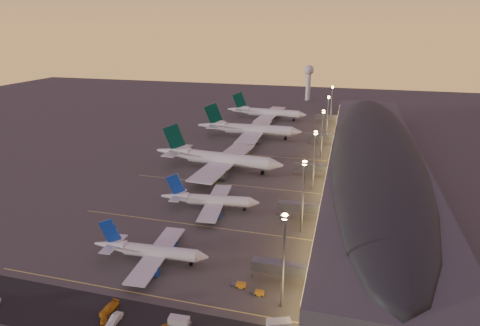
# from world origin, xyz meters

# --- Properties ---
(ground) EXTENTS (700.00, 700.00, 0.00)m
(ground) POSITION_xyz_m (0.00, 0.00, 0.00)
(ground) COLOR #44413F
(airliner_narrow_south) EXTENTS (36.18, 32.37, 12.92)m
(airliner_narrow_south) POSITION_xyz_m (-5.25, -30.00, 3.34)
(airliner_narrow_south) COLOR silver
(airliner_narrow_south) RESTS_ON ground
(airliner_narrow_north) EXTENTS (38.62, 34.73, 13.79)m
(airliner_narrow_north) POSITION_xyz_m (-0.24, 9.22, 3.56)
(airliner_narrow_north) COLOR silver
(airliner_narrow_north) RESTS_ON ground
(airliner_wide_near) EXTENTS (66.71, 60.93, 21.34)m
(airliner_wide_near) POSITION_xyz_m (-11.69, 52.98, 5.49)
(airliner_wide_near) COLOR silver
(airliner_wide_near) RESTS_ON ground
(airliner_wide_mid) EXTENTS (66.61, 60.54, 21.35)m
(airliner_wide_mid) POSITION_xyz_m (-10.89, 113.88, 5.50)
(airliner_wide_mid) COLOR silver
(airliner_wide_mid) RESTS_ON ground
(airliner_wide_far) EXTENTS (61.38, 55.96, 19.64)m
(airliner_wide_far) POSITION_xyz_m (-11.26, 168.93, 5.06)
(airliner_wide_far) COLOR silver
(airliner_wide_far) RESTS_ON ground
(terminal_building) EXTENTS (56.35, 255.00, 17.46)m
(terminal_building) POSITION_xyz_m (61.84, 72.47, 8.78)
(terminal_building) COLOR #454549
(terminal_building) RESTS_ON ground
(light_masts) EXTENTS (2.20, 217.20, 25.90)m
(light_masts) POSITION_xyz_m (36.00, 65.00, 17.55)
(light_masts) COLOR slate
(light_masts) RESTS_ON ground
(radar_tower) EXTENTS (9.00, 9.00, 32.50)m
(radar_tower) POSITION_xyz_m (10.00, 260.00, 21.87)
(radar_tower) COLOR silver
(radar_tower) RESTS_ON ground
(service_lane) EXTENTS (260.00, 16.00, 0.01)m
(service_lane) POSITION_xyz_m (0.00, -56.00, 0.01)
(service_lane) COLOR black
(service_lane) RESTS_ON ground
(lane_markings) EXTENTS (90.00, 180.36, 0.00)m
(lane_markings) POSITION_xyz_m (0.00, 40.00, 0.01)
(lane_markings) COLOR #D8C659
(lane_markings) RESTS_ON ground
(baggage_tug_a) EXTENTS (3.56, 1.62, 1.06)m
(baggage_tug_a) POSITION_xyz_m (29.22, -37.08, 0.48)
(baggage_tug_a) COLOR orange
(baggage_tug_a) RESTS_ON ground
(baggage_tug_b) EXTENTS (3.99, 1.89, 1.17)m
(baggage_tug_b) POSITION_xyz_m (23.64, -35.24, 0.53)
(baggage_tug_b) COLOR orange
(baggage_tug_b) RESTS_ON ground
(catering_truck_a) EXTENTS (5.38, 2.37, 2.96)m
(catering_truck_a) POSITION_xyz_m (14.52, -54.01, 1.39)
(catering_truck_a) COLOR silver
(catering_truck_a) RESTS_ON ground
(service_van_b) EXTENTS (3.47, 4.43, 1.41)m
(service_van_b) POSITION_xyz_m (-4.01, -56.71, 0.71)
(service_van_b) COLOR orange
(service_van_b) RESTS_ON ground
(service_van_c) EXTENTS (1.96, 5.36, 1.76)m
(service_van_c) POSITION_xyz_m (-1.32, -56.53, 0.88)
(service_van_c) COLOR silver
(service_van_c) RESTS_ON ground
(service_van_d) EXTENTS (3.05, 6.10, 1.70)m
(service_van_d) POSITION_xyz_m (-4.80, -53.29, 0.85)
(service_van_d) COLOR orange
(service_van_d) RESTS_ON ground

